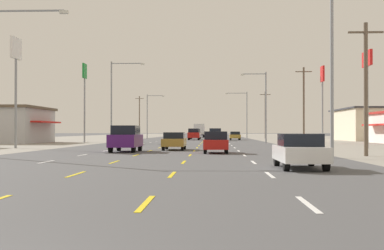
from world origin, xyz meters
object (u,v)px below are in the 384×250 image
(sedan_far_right_distant_a, at_px, (235,136))
(hatchback_inner_right_near, at_px, (216,142))
(sedan_center_turn_midfar, at_px, (174,141))
(pole_sign_left_row_1, at_px, (16,63))
(suv_inner_right_farther, at_px, (215,134))
(pole_sign_left_row_2, at_px, (85,84))
(streetlight_right_row_0, at_px, (322,58))
(suv_center_turn_farthest, at_px, (194,134))
(suv_center_turn_distant_b, at_px, (196,134))
(pole_sign_right_row_1, at_px, (367,73))
(pole_sign_right_row_2, at_px, (322,86))
(streetlight_right_row_2, at_px, (245,111))
(box_truck_center_turn_distant_c, at_px, (199,130))
(streetlight_left_row_1, at_px, (115,96))
(suv_inner_left_mid, at_px, (126,138))
(streetlight_right_row_1, at_px, (263,102))
(sedan_far_right_nearest, at_px, (300,151))
(sedan_far_left_far, at_px, (124,138))
(streetlight_left_row_2, at_px, (149,113))

(sedan_far_right_distant_a, bearing_deg, hatchback_inner_right_near, -93.88)
(sedan_center_turn_midfar, distance_m, pole_sign_left_row_1, 16.72)
(sedan_center_turn_midfar, bearing_deg, suv_inner_right_farther, 85.02)
(pole_sign_left_row_2, height_order, streetlight_right_row_0, pole_sign_left_row_2)
(suv_center_turn_farthest, bearing_deg, suv_center_turn_distant_b, 90.32)
(pole_sign_right_row_1, bearing_deg, pole_sign_right_row_2, 89.51)
(suv_inner_right_farther, bearing_deg, streetlight_right_row_2, 74.71)
(box_truck_center_turn_distant_c, bearing_deg, streetlight_left_row_1, -99.58)
(suv_inner_right_farther, distance_m, streetlight_right_row_2, 23.40)
(suv_inner_right_farther, bearing_deg, pole_sign_right_row_2, -48.44)
(box_truck_center_turn_distant_c, height_order, streetlight_right_row_2, streetlight_right_row_2)
(suv_inner_left_mid, bearing_deg, streetlight_right_row_0, -34.07)
(suv_center_turn_distant_b, bearing_deg, sedan_far_right_distant_a, -56.30)
(suv_inner_right_farther, distance_m, pole_sign_left_row_2, 23.57)
(streetlight_right_row_1, bearing_deg, pole_sign_right_row_1, -69.71)
(suv_center_turn_farthest, height_order, suv_center_turn_distant_b, same)
(sedan_far_right_nearest, height_order, pole_sign_right_row_2, pole_sign_right_row_2)
(pole_sign_right_row_2, distance_m, streetlight_left_row_1, 27.24)
(streetlight_right_row_2, bearing_deg, sedan_far_right_distant_a, -99.47)
(sedan_far_right_nearest, height_order, streetlight_left_row_1, streetlight_left_row_1)
(box_truck_center_turn_distant_c, xyz_separation_m, pole_sign_left_row_2, (-14.20, -55.46, 6.07))
(hatchback_inner_right_near, bearing_deg, sedan_center_turn_midfar, 119.44)
(suv_inner_right_farther, relative_size, suv_center_turn_distant_b, 1.00)
(pole_sign_right_row_1, bearing_deg, sedan_far_left_far, 152.99)
(sedan_center_turn_midfar, relative_size, pole_sign_right_row_2, 0.45)
(pole_sign_left_row_1, xyz_separation_m, pole_sign_right_row_2, (32.20, 21.85, -0.40))
(suv_inner_left_mid, height_order, pole_sign_right_row_2, pole_sign_right_row_2)
(suv_inner_left_mid, distance_m, streetlight_right_row_1, 32.34)
(suv_inner_right_farther, height_order, streetlight_right_row_0, streetlight_right_row_0)
(streetlight_right_row_1, relative_size, streetlight_left_row_2, 1.03)
(sedan_center_turn_midfar, distance_m, suv_inner_right_farther, 41.33)
(sedan_center_turn_midfar, height_order, pole_sign_left_row_1, pole_sign_left_row_1)
(suv_inner_left_mid, relative_size, suv_center_turn_farthest, 1.00)
(sedan_far_left_far, bearing_deg, streetlight_right_row_1, 24.59)
(sedan_far_right_nearest, relative_size, sedan_far_right_distant_a, 1.00)
(sedan_far_right_nearest, height_order, sedan_far_left_far, same)
(hatchback_inner_right_near, height_order, streetlight_right_row_2, streetlight_right_row_2)
(pole_sign_right_row_1, relative_size, streetlight_right_row_2, 0.94)
(pole_sign_right_row_1, height_order, pole_sign_right_row_2, pole_sign_right_row_2)
(hatchback_inner_right_near, height_order, streetlight_right_row_1, streetlight_right_row_1)
(box_truck_center_turn_distant_c, height_order, pole_sign_left_row_1, pole_sign_left_row_1)
(suv_inner_right_farther, distance_m, streetlight_right_row_0, 54.33)
(suv_inner_left_mid, distance_m, pole_sign_left_row_2, 33.78)
(hatchback_inner_right_near, height_order, pole_sign_right_row_2, pole_sign_right_row_2)
(suv_center_turn_distant_b, distance_m, streetlight_left_row_2, 11.62)
(box_truck_center_turn_distant_c, bearing_deg, streetlight_right_row_0, -84.26)
(suv_inner_right_farther, relative_size, pole_sign_right_row_2, 0.49)
(suv_center_turn_farthest, relative_size, pole_sign_right_row_2, 0.49)
(suv_inner_left_mid, xyz_separation_m, pole_sign_left_row_2, (-10.85, 31.24, 6.88))
(suv_inner_left_mid, xyz_separation_m, sedan_far_left_far, (-3.80, 21.44, -0.27))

